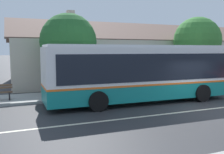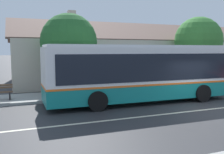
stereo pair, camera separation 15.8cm
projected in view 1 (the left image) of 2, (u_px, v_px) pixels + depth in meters
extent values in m
plane|color=#2D2D30|center=(209.00, 109.00, 12.66)|extent=(300.00, 300.00, 0.00)
cube|color=#9E9E99|center=(148.00, 90.00, 18.17)|extent=(60.00, 3.00, 0.15)
cube|color=beige|center=(209.00, 109.00, 12.66)|extent=(60.00, 0.16, 0.01)
cube|color=beige|center=(137.00, 61.00, 25.87)|extent=(24.44, 9.30, 3.81)
cube|color=brown|center=(149.00, 32.00, 23.43)|extent=(25.04, 4.71, 1.97)
cube|color=brown|center=(128.00, 34.00, 27.71)|extent=(25.04, 4.71, 1.97)
cube|color=beige|center=(70.00, 17.00, 23.75)|extent=(0.70, 0.70, 1.20)
cube|color=black|center=(64.00, 62.00, 18.33)|extent=(1.10, 0.06, 1.30)
cube|color=black|center=(163.00, 60.00, 21.54)|extent=(1.10, 0.06, 1.30)
cube|color=#4C3323|center=(196.00, 71.00, 23.03)|extent=(1.00, 0.06, 2.10)
cube|color=#147F7A|center=(141.00, 90.00, 14.38)|extent=(10.91, 2.68, 0.83)
cube|color=orange|center=(141.00, 82.00, 14.33)|extent=(10.93, 2.70, 0.10)
cube|color=white|center=(141.00, 64.00, 14.22)|extent=(10.91, 2.68, 1.94)
cube|color=white|center=(141.00, 46.00, 14.11)|extent=(10.69, 2.55, 0.12)
cube|color=black|center=(131.00, 65.00, 15.40)|extent=(10.00, 0.19, 1.44)
cube|color=black|center=(152.00, 68.00, 13.06)|extent=(10.00, 0.19, 1.44)
cube|color=black|center=(216.00, 64.00, 16.20)|extent=(0.08, 2.20, 1.44)
cube|color=black|center=(216.00, 50.00, 16.10)|extent=(0.07, 1.75, 0.24)
cube|color=black|center=(215.00, 90.00, 16.38)|extent=(0.12, 2.50, 0.28)
cube|color=#B21919|center=(111.00, 88.00, 15.07)|extent=(3.04, 0.08, 0.58)
cube|color=black|center=(187.00, 71.00, 16.99)|extent=(0.90, 0.04, 2.52)
cylinder|color=black|center=(177.00, 87.00, 16.77)|extent=(1.00, 0.30, 1.00)
cylinder|color=black|center=(202.00, 93.00, 14.46)|extent=(1.00, 0.30, 1.00)
cylinder|color=black|center=(85.00, 93.00, 14.48)|extent=(1.00, 0.30, 1.00)
cylinder|color=black|center=(98.00, 101.00, 12.16)|extent=(1.00, 0.30, 1.00)
cube|color=black|center=(9.00, 96.00, 14.31)|extent=(0.08, 0.43, 0.45)
cube|color=brown|center=(60.00, 89.00, 15.18)|extent=(1.79, 0.10, 0.04)
cube|color=brown|center=(60.00, 90.00, 15.04)|extent=(1.79, 0.10, 0.04)
cube|color=brown|center=(61.00, 90.00, 14.91)|extent=(1.79, 0.10, 0.04)
cube|color=brown|center=(61.00, 85.00, 14.76)|extent=(1.79, 0.04, 0.10)
cube|color=brown|center=(61.00, 83.00, 14.75)|extent=(1.79, 0.04, 0.10)
cube|color=black|center=(72.00, 93.00, 15.34)|extent=(0.08, 0.43, 0.45)
cube|color=black|center=(48.00, 94.00, 14.80)|extent=(0.08, 0.43, 0.45)
cylinder|color=#4C3828|center=(196.00, 71.00, 21.07)|extent=(0.30, 0.30, 2.52)
sphere|color=#387A33|center=(197.00, 40.00, 20.80)|extent=(3.89, 3.89, 3.89)
cylinder|color=#4C3828|center=(69.00, 77.00, 17.03)|extent=(0.37, 0.37, 2.30)
sphere|color=#235B28|center=(68.00, 42.00, 16.78)|extent=(3.81, 3.81, 3.81)
sphere|color=#235B28|center=(63.00, 50.00, 16.41)|extent=(2.16, 2.16, 2.16)
cylinder|color=gray|center=(199.00, 72.00, 18.52)|extent=(0.07, 0.07, 2.40)
cube|color=#1959A5|center=(200.00, 59.00, 18.40)|extent=(0.36, 0.03, 0.48)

